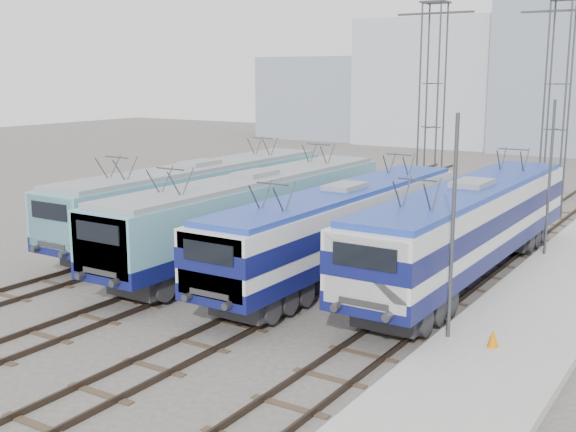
# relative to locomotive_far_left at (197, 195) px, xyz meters

# --- Properties ---
(ground) EXTENTS (160.00, 160.00, 0.00)m
(ground) POSITION_rel_locomotive_far_left_xyz_m (6.75, -8.89, -2.26)
(ground) COLOR #514C47
(platform) EXTENTS (4.00, 70.00, 0.30)m
(platform) POSITION_rel_locomotive_far_left_xyz_m (16.95, -0.89, -2.11)
(platform) COLOR #9E9E99
(platform) RESTS_ON ground
(locomotive_far_left) EXTENTS (2.87, 18.13, 3.41)m
(locomotive_far_left) POSITION_rel_locomotive_far_left_xyz_m (0.00, 0.00, 0.00)
(locomotive_far_left) COLOR #0E124C
(locomotive_far_left) RESTS_ON ground
(locomotive_center_left) EXTENTS (2.88, 18.20, 3.43)m
(locomotive_center_left) POSITION_rel_locomotive_far_left_xyz_m (4.50, -1.69, 0.01)
(locomotive_center_left) COLOR #0E124C
(locomotive_center_left) RESTS_ON ground
(locomotive_center_right) EXTENTS (2.76, 17.43, 3.28)m
(locomotive_center_right) POSITION_rel_locomotive_far_left_xyz_m (9.00, -1.82, -0.03)
(locomotive_center_right) COLOR #0E124C
(locomotive_center_right) RESTS_ON ground
(locomotive_far_right) EXTENTS (2.94, 18.59, 3.49)m
(locomotive_far_right) POSITION_rel_locomotive_far_left_xyz_m (13.50, 0.21, 0.11)
(locomotive_far_right) COLOR #0E124C
(locomotive_far_right) RESTS_ON ground
(catenary_tower_west) EXTENTS (4.50, 1.20, 12.00)m
(catenary_tower_west) POSITION_rel_locomotive_far_left_xyz_m (6.75, 13.11, 4.38)
(catenary_tower_west) COLOR #3F4247
(catenary_tower_west) RESTS_ON ground
(catenary_tower_east) EXTENTS (4.50, 1.20, 12.00)m
(catenary_tower_east) POSITION_rel_locomotive_far_left_xyz_m (13.25, 15.11, 4.38)
(catenary_tower_east) COLOR #3F4247
(catenary_tower_east) RESTS_ON ground
(mast_front) EXTENTS (0.12, 0.12, 7.00)m
(mast_front) POSITION_rel_locomotive_far_left_xyz_m (15.35, -6.89, 1.24)
(mast_front) COLOR #3F4247
(mast_front) RESTS_ON ground
(mast_mid) EXTENTS (0.12, 0.12, 7.00)m
(mast_mid) POSITION_rel_locomotive_far_left_xyz_m (15.35, 5.11, 1.24)
(mast_mid) COLOR #3F4247
(mast_mid) RESTS_ON ground
(safety_cone) EXTENTS (0.33, 0.33, 0.55)m
(safety_cone) POSITION_rel_locomotive_far_left_xyz_m (16.74, -6.99, -1.69)
(safety_cone) COLOR #D66A02
(safety_cone) RESTS_ON platform
(building_west) EXTENTS (18.00, 12.00, 14.00)m
(building_west) POSITION_rel_locomotive_far_left_xyz_m (-7.25, 53.11, 4.74)
(building_west) COLOR #A5ABB7
(building_west) RESTS_ON ground
(building_far_west) EXTENTS (14.00, 10.00, 10.00)m
(building_far_west) POSITION_rel_locomotive_far_left_xyz_m (-23.25, 53.11, 2.74)
(building_far_west) COLOR gray
(building_far_west) RESTS_ON ground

